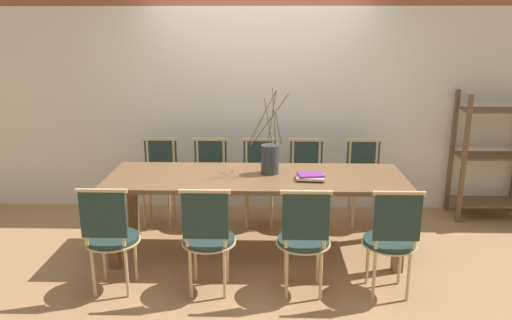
{
  "coord_description": "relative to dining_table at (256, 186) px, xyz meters",
  "views": [
    {
      "loc": [
        0.11,
        -4.4,
        2.12
      ],
      "look_at": [
        0.0,
        0.0,
        0.92
      ],
      "focal_mm": 35.0,
      "sensor_mm": 36.0,
      "label": 1
    }
  ],
  "objects": [
    {
      "name": "chair_near_leftend",
      "position": [
        -1.14,
        -0.75,
        -0.17
      ],
      "size": [
        0.44,
        0.44,
        0.93
      ],
      "color": "#233833",
      "rests_on": "ground_plane"
    },
    {
      "name": "chair_far_leftend",
      "position": [
        -1.07,
        0.75,
        -0.17
      ],
      "size": [
        0.44,
        0.44,
        0.93
      ],
      "rotation": [
        0.0,
        0.0,
        3.14
      ],
      "color": "#233833",
      "rests_on": "ground_plane"
    },
    {
      "name": "ground_plane",
      "position": [
        0.0,
        0.0,
        -0.68
      ],
      "size": [
        16.0,
        16.0,
        0.0
      ],
      "primitive_type": "plane",
      "color": "#A87F51"
    },
    {
      "name": "shelving_rack",
      "position": [
        2.59,
        1.01,
        0.03
      ],
      "size": [
        0.79,
        0.41,
        1.42
      ],
      "color": "brown",
      "rests_on": "ground_plane"
    },
    {
      "name": "dining_table",
      "position": [
        0.0,
        0.0,
        0.0
      ],
      "size": [
        2.73,
        0.89,
        0.77
      ],
      "color": "brown",
      "rests_on": "ground_plane"
    },
    {
      "name": "chair_far_left",
      "position": [
        -0.52,
        0.75,
        -0.17
      ],
      "size": [
        0.44,
        0.44,
        0.93
      ],
      "rotation": [
        0.0,
        0.0,
        3.14
      ],
      "color": "#233833",
      "rests_on": "ground_plane"
    },
    {
      "name": "chair_near_center",
      "position": [
        0.4,
        -0.75,
        -0.17
      ],
      "size": [
        0.44,
        0.44,
        0.93
      ],
      "color": "#233833",
      "rests_on": "ground_plane"
    },
    {
      "name": "book_stack",
      "position": [
        0.49,
        -0.1,
        0.12
      ],
      "size": [
        0.26,
        0.23,
        0.05
      ],
      "color": "#842D8C",
      "rests_on": "dining_table"
    },
    {
      "name": "chair_far_center",
      "position": [
        0.02,
        0.75,
        -0.17
      ],
      "size": [
        0.44,
        0.44,
        0.93
      ],
      "rotation": [
        0.0,
        0.0,
        3.14
      ],
      "color": "#233833",
      "rests_on": "ground_plane"
    },
    {
      "name": "chair_near_right",
      "position": [
        1.08,
        -0.75,
        -0.17
      ],
      "size": [
        0.44,
        0.44,
        0.93
      ],
      "color": "#233833",
      "rests_on": "ground_plane"
    },
    {
      "name": "chair_far_right",
      "position": [
        0.53,
        0.75,
        -0.17
      ],
      "size": [
        0.44,
        0.44,
        0.93
      ],
      "rotation": [
        0.0,
        0.0,
        3.14
      ],
      "color": "#233833",
      "rests_on": "ground_plane"
    },
    {
      "name": "chair_far_rightend",
      "position": [
        1.15,
        0.75,
        -0.17
      ],
      "size": [
        0.44,
        0.44,
        0.93
      ],
      "rotation": [
        0.0,
        0.0,
        3.14
      ],
      "color": "#233833",
      "rests_on": "ground_plane"
    },
    {
      "name": "wall_rear",
      "position": [
        0.0,
        1.29,
        0.92
      ],
      "size": [
        12.0,
        0.06,
        3.2
      ],
      "color": "silver",
      "rests_on": "ground_plane"
    },
    {
      "name": "chair_near_left",
      "position": [
        -0.36,
        -0.75,
        -0.17
      ],
      "size": [
        0.44,
        0.44,
        0.93
      ],
      "color": "#233833",
      "rests_on": "ground_plane"
    },
    {
      "name": "vase_centerpiece",
      "position": [
        0.13,
        0.08,
        0.24
      ],
      "size": [
        0.38,
        0.32,
        0.81
      ],
      "color": "#33383D",
      "rests_on": "dining_table"
    }
  ]
}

